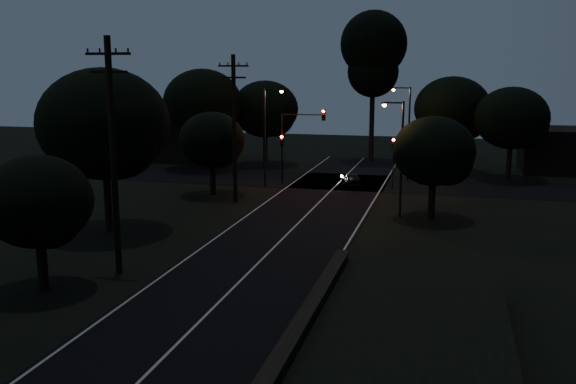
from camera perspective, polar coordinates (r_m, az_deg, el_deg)
The scene contains 21 objects.
road_surface at distance 44.43m, azimuth 2.27°, elevation -1.45°, with size 60.00×70.00×0.03m.
utility_pole_mid at distance 30.55m, azimuth -15.29°, elevation 3.37°, with size 2.20×0.30×11.00m.
utility_pole_far at distance 46.03m, azimuth -4.80°, elevation 5.85°, with size 2.20×0.30×10.50m.
tree_left_b at distance 29.27m, azimuth -21.21°, elevation -1.03°, with size 4.70×4.70×5.97m.
tree_left_c at distance 38.50m, azimuth -15.82°, elevation 5.58°, with size 7.62×7.62×9.62m.
tree_left_d at distance 48.74m, azimuth -6.63°, elevation 4.48°, with size 5.00×5.00×6.34m.
tree_far_nw at distance 63.86m, azimuth -1.89°, elevation 7.25°, with size 6.59×6.59×8.35m.
tree_far_w at distance 61.63m, azimuth -7.43°, elevation 7.75°, with size 7.45×7.45×9.50m.
tree_far_ne at distance 61.30m, azimuth 14.63°, elevation 7.03°, with size 6.97×6.97×8.82m.
tree_far_e at distance 58.59m, azimuth 19.50°, elevation 6.07°, with size 6.30×6.30×8.00m.
tree_right_a at distance 41.56m, azimuth 13.08°, elevation 3.39°, with size 5.20×5.20×6.61m.
tall_pine at distance 66.82m, azimuth 7.61°, elevation 12.14°, with size 6.72×6.72×15.28m.
building_left at distance 70.05m, azimuth -10.27°, elevation 4.78°, with size 10.00×8.00×4.40m, color black.
building_right at distance 65.69m, azimuth 23.89°, elevation 3.43°, with size 9.00×7.00×4.00m, color black.
signal_left at distance 53.51m, azimuth -0.53°, elevation 3.76°, with size 0.28×0.35×4.10m.
signal_right at distance 51.94m, azimuth 9.34°, elevation 3.39°, with size 0.28×0.35×4.10m.
signal_mast at distance 52.94m, azimuth 1.24°, elevation 5.32°, with size 3.70×0.35×6.25m.
streetlight_a at distance 51.60m, azimuth -1.87°, elevation 5.49°, with size 1.66×0.26×8.00m.
streetlight_b at distance 55.66m, azimuth 10.50°, elevation 5.72°, with size 1.66×0.26×8.00m.
streetlight_c at distance 41.77m, azimuth 9.85°, elevation 3.64°, with size 1.46×0.26×7.50m.
car at distance 52.82m, azimuth 5.69°, elevation 1.11°, with size 1.31×3.27×1.11m, color black.
Camera 1 is at (9.03, -11.32, 9.60)m, focal length 40.00 mm.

